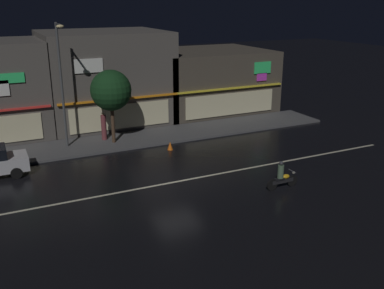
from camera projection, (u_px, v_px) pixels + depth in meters
name	position (u px, v px, depth m)	size (l,w,h in m)	color
ground_plane	(177.00, 182.00, 23.47)	(140.00, 140.00, 0.00)	black
lane_divider_stripe	(176.00, 182.00, 23.47)	(29.15, 0.16, 0.01)	beige
sidewalk_far	(130.00, 140.00, 30.32)	(30.68, 3.82, 0.14)	#4C4C4F
storefront_left_block	(207.00, 80.00, 38.48)	(10.09, 8.43, 5.23)	#4C443A
storefront_center_block	(105.00, 77.00, 34.27)	(9.30, 8.13, 7.10)	#56514C
streetlamp_mid	(61.00, 77.00, 27.14)	(0.44, 1.64, 7.92)	#47494C
pedestrian_on_sidewalk	(104.00, 127.00, 29.89)	(0.35, 0.35, 1.95)	brown
street_tree	(111.00, 91.00, 28.47)	(2.69, 2.69, 4.92)	#473323
motorcycle_lead	(282.00, 177.00, 22.46)	(1.90, 0.60, 1.52)	black
traffic_cone	(170.00, 146.00, 28.44)	(0.36, 0.36, 0.55)	orange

